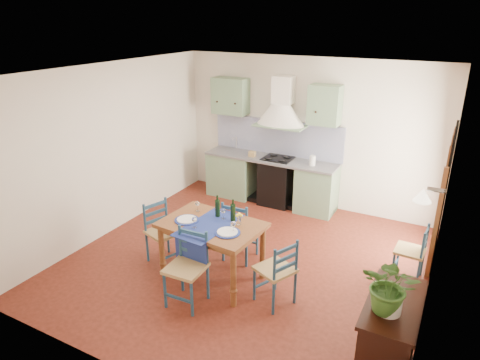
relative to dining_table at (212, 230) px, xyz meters
The scene contains 13 objects.
floor 0.99m from the dining_table, 70.53° to the left, with size 5.00×5.00×0.00m, color #45180E.
back_wall 2.92m from the dining_table, 95.01° to the left, with size 5.00×0.96×2.80m.
right_wall 2.91m from the dining_table, 18.09° to the left, with size 0.26×5.00×2.80m.
left_wall 2.45m from the dining_table, 165.13° to the left, with size 0.04×5.00×2.80m, color beige.
ceiling 2.15m from the dining_table, 70.53° to the left, with size 5.00×5.00×0.01m, color silver.
dining_table is the anchor object (origin of this frame).
chair_near 0.65m from the dining_table, 89.81° to the right, with size 0.48×0.48×0.98m.
chair_far 0.69m from the dining_table, 82.03° to the left, with size 0.46×0.46×0.96m.
chair_left 0.93m from the dining_table, behind, with size 0.55×0.55×0.94m.
chair_right 1.05m from the dining_table, ahead, with size 0.57×0.57×0.92m.
chair_spare 2.78m from the dining_table, 27.91° to the left, with size 0.41×0.41×0.83m.
sideboard 2.58m from the dining_table, 15.79° to the right, with size 0.50×1.05×0.94m.
potted_plant 2.63m from the dining_table, 19.68° to the right, with size 0.49×0.43×0.55m, color #3A6926.
Camera 1 is at (2.55, -4.97, 3.49)m, focal length 32.00 mm.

